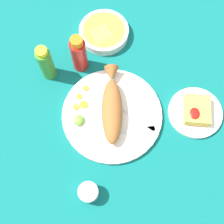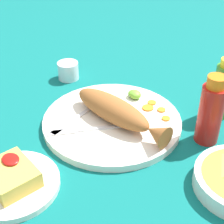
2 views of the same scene
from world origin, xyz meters
TOP-DOWN VIEW (x-y plane):
  - ground_plane at (0.00, 0.00)m, footprint 4.00×4.00m
  - main_plate at (0.00, 0.00)m, footprint 0.35×0.35m
  - fried_fish at (-0.02, -0.00)m, footprint 0.29×0.09m
  - fork_near at (0.01, 0.09)m, footprint 0.10×0.17m
  - fork_far at (0.06, 0.07)m, footprint 0.05×0.18m
  - carrot_slice_near at (-0.09, -0.10)m, footprint 0.02×0.02m
  - carrot_slice_mid at (-0.06, -0.12)m, footprint 0.02×0.02m
  - carrot_slice_far at (-0.03, -0.10)m, footprint 0.03×0.03m
  - carrot_slice_extra at (-0.02, -0.13)m, footprint 0.02×0.02m
  - lime_wedge_main at (0.04, -0.11)m, footprint 0.04×0.03m
  - hot_sauce_bottle_red at (-0.19, -0.13)m, footprint 0.06×0.06m
  - hot_sauce_bottle_green at (-0.15, -0.24)m, footprint 0.05×0.05m
  - salt_cup at (0.27, -0.05)m, footprint 0.06×0.06m
  - side_plate_fries at (-0.03, 0.29)m, footprint 0.19×0.19m
  - fries_pile at (-0.03, 0.29)m, footprint 0.10×0.09m
  - guacamole_bowl at (-0.33, -0.06)m, footprint 0.19×0.19m

SIDE VIEW (x-z plane):
  - ground_plane at x=0.00m, z-range 0.00..0.00m
  - side_plate_fries at x=-0.03m, z-range 0.00..0.01m
  - main_plate at x=0.00m, z-range 0.00..0.02m
  - fork_near at x=0.01m, z-range 0.02..0.02m
  - fork_far at x=0.06m, z-range 0.02..0.02m
  - carrot_slice_near at x=-0.09m, z-range 0.02..0.02m
  - carrot_slice_mid at x=-0.06m, z-range 0.02..0.02m
  - carrot_slice_far at x=-0.03m, z-range 0.02..0.02m
  - carrot_slice_extra at x=-0.02m, z-range 0.02..0.02m
  - guacamole_bowl at x=-0.33m, z-range 0.00..0.04m
  - salt_cup at x=0.27m, z-range 0.00..0.05m
  - lime_wedge_main at x=0.04m, z-range 0.02..0.04m
  - fries_pile at x=-0.03m, z-range 0.01..0.05m
  - fried_fish at x=-0.02m, z-range 0.02..0.08m
  - hot_sauce_bottle_green at x=-0.15m, z-range 0.00..0.16m
  - hot_sauce_bottle_red at x=-0.19m, z-range -0.01..0.17m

